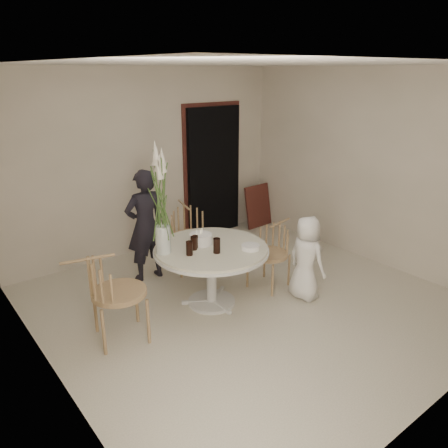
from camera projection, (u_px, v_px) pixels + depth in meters
ground at (247, 302)px, 5.26m from camera, size 4.50×4.50×0.00m
room_shell at (250, 170)px, 4.72m from camera, size 4.50×4.50×4.50m
doorway at (214, 172)px, 7.20m from camera, size 1.00×0.10×2.10m
door_trim at (212, 168)px, 7.21m from camera, size 1.12×0.03×2.22m
table at (211, 256)px, 5.04m from camera, size 1.33×1.33×0.73m
picture_frame at (258, 206)px, 7.72m from camera, size 0.56×0.20×0.73m
chair_far at (187, 227)px, 6.06m from camera, size 0.58×0.61×0.89m
chair_right at (274, 245)px, 5.56m from camera, size 0.55×0.52×0.83m
chair_left at (105, 286)px, 4.31m from camera, size 0.64×0.61×0.97m
girl at (145, 226)px, 5.64m from camera, size 0.55×0.37×1.48m
boy at (306, 258)px, 5.20m from camera, size 0.34×0.51×1.04m
birthday_cake at (201, 239)px, 5.06m from camera, size 0.26×0.26×0.18m
cola_tumbler_a at (189, 248)px, 4.75m from camera, size 0.10×0.10×0.16m
cola_tumbler_b at (217, 246)px, 4.81m from camera, size 0.09×0.09×0.17m
cola_tumbler_c at (194, 243)px, 4.90m from camera, size 0.09×0.09×0.16m
cola_tumbler_d at (195, 242)px, 4.95m from camera, size 0.09×0.09×0.15m
plate_stack at (251, 247)px, 4.92m from camera, size 0.28×0.28×0.05m
flower_vase at (161, 202)px, 4.65m from camera, size 0.17×0.17×1.24m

